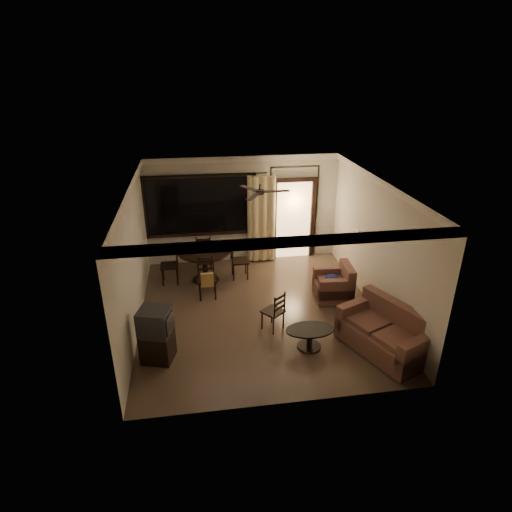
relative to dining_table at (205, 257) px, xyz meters
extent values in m
plane|color=#7F6651|center=(1.07, -1.66, -0.63)|extent=(5.50, 5.50, 0.00)
plane|color=beige|center=(1.07, 1.09, 0.77)|extent=(5.00, 0.00, 5.00)
plane|color=beige|center=(1.07, -4.41, 0.77)|extent=(5.00, 0.00, 5.00)
plane|color=beige|center=(-1.43, -1.66, 0.77)|extent=(0.00, 5.50, 5.50)
plane|color=beige|center=(3.57, -1.66, 0.77)|extent=(0.00, 5.50, 5.50)
plane|color=white|center=(1.07, -1.66, 2.17)|extent=(5.50, 5.50, 0.00)
cube|color=black|center=(-0.03, 1.06, 0.95)|extent=(2.70, 0.04, 1.45)
cylinder|color=black|center=(0.07, 0.97, 1.75)|extent=(3.20, 0.03, 0.03)
cube|color=#FFC684|center=(2.42, 1.05, 0.42)|extent=(0.91, 0.03, 2.08)
cube|color=white|center=(3.56, -0.61, 0.67)|extent=(0.02, 0.18, 0.12)
cylinder|color=black|center=(1.07, -1.66, 2.11)|extent=(0.03, 0.03, 0.12)
cylinder|color=black|center=(1.07, -1.66, 2.02)|extent=(0.16, 0.16, 0.08)
cylinder|color=black|center=(0.00, 0.00, 0.15)|extent=(1.27, 1.27, 0.04)
cylinder|color=black|center=(0.00, 0.00, -0.23)|extent=(0.13, 0.13, 0.74)
cylinder|color=black|center=(0.00, 0.00, -0.61)|extent=(0.64, 0.64, 0.03)
cylinder|color=maroon|center=(-0.11, 0.05, 0.28)|extent=(0.06, 0.06, 0.22)
cylinder|color=#B4A413|center=(0.08, -0.05, 0.26)|extent=(0.06, 0.06, 0.18)
cube|color=#2C8A29|center=(0.23, 0.13, 0.19)|extent=(0.14, 0.10, 0.05)
cube|color=black|center=(-0.85, -0.01, -0.18)|extent=(0.42, 0.42, 0.04)
cube|color=black|center=(0.85, 0.01, -0.18)|extent=(0.42, 0.42, 0.04)
cube|color=black|center=(0.01, -0.85, -0.18)|extent=(0.42, 0.42, 0.04)
cube|color=#AE804A|center=(0.01, -1.08, -0.08)|extent=(0.28, 0.08, 0.32)
cube|color=black|center=(-0.01, 0.64, -0.18)|extent=(0.42, 0.42, 0.04)
cube|color=black|center=(-0.98, -2.97, -0.35)|extent=(0.64, 0.61, 0.54)
cube|color=black|center=(-0.98, -2.97, 0.16)|extent=(0.64, 0.61, 0.48)
cube|color=black|center=(-0.72, -3.05, 0.16)|extent=(0.13, 0.38, 0.33)
cube|color=#4C2723|center=(3.10, -3.35, -0.40)|extent=(1.47, 1.87, 0.41)
cube|color=#4C2723|center=(3.41, -3.22, -0.06)|extent=(0.85, 1.60, 0.67)
cube|color=#4C2723|center=(3.39, -4.03, -0.19)|extent=(0.88, 0.52, 0.52)
cube|color=#4C2723|center=(2.81, -2.68, -0.19)|extent=(0.88, 0.52, 0.52)
cube|color=#4C2723|center=(3.05, -3.38, -0.16)|extent=(1.15, 1.57, 0.12)
cube|color=#4C2723|center=(2.80, -1.33, -0.42)|extent=(0.84, 0.84, 0.37)
cube|color=#4C2723|center=(3.10, -1.36, -0.12)|extent=(0.24, 0.80, 0.60)
cube|color=#4C2723|center=(2.78, -1.64, -0.24)|extent=(0.80, 0.22, 0.46)
cube|color=#4C2723|center=(2.83, -1.02, -0.24)|extent=(0.80, 0.22, 0.46)
cube|color=#4C2723|center=(2.76, -1.33, -0.21)|extent=(0.60, 0.64, 0.11)
ellipsoid|color=#121B4F|center=(2.76, -1.33, -0.10)|extent=(0.33, 0.28, 0.10)
ellipsoid|color=black|center=(1.80, -3.04, -0.24)|extent=(0.91, 0.55, 0.03)
cylinder|color=black|center=(1.80, -3.04, -0.43)|extent=(0.10, 0.10, 0.37)
cylinder|color=black|center=(1.80, -3.04, -0.61)|extent=(0.45, 0.45, 0.03)
cube|color=black|center=(1.24, -2.33, -0.23)|extent=(0.53, 0.53, 0.04)
camera|label=1|loc=(-0.18, -9.45, 4.26)|focal=30.00mm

